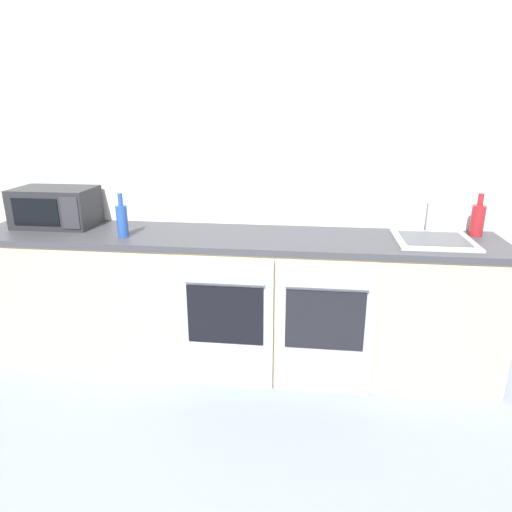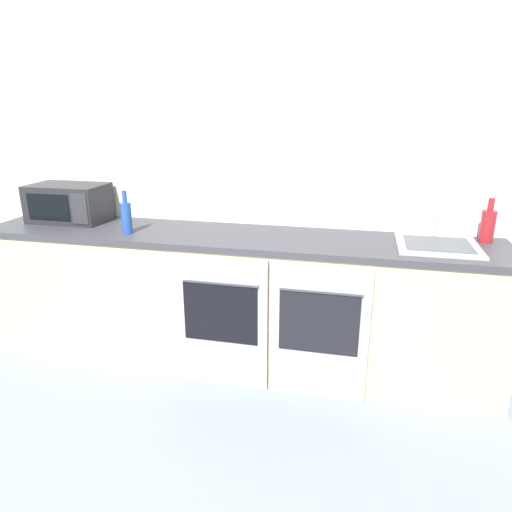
{
  "view_description": "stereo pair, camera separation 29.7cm",
  "coord_description": "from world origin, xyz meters",
  "px_view_note": "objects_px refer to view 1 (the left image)",
  "views": [
    {
      "loc": [
        0.49,
        -0.89,
        1.71
      ],
      "look_at": [
        0.15,
        1.91,
        0.78
      ],
      "focal_mm": 32.0,
      "sensor_mm": 36.0,
      "label": 1
    },
    {
      "loc": [
        0.78,
        -0.84,
        1.71
      ],
      "look_at": [
        0.15,
        1.91,
        0.78
      ],
      "focal_mm": 32.0,
      "sensor_mm": 36.0,
      "label": 2
    }
  ],
  "objects_px": {
    "oven_left": "(226,323)",
    "microwave": "(56,207)",
    "sink": "(434,239)",
    "oven_right": "(324,329)",
    "bottle_blue": "(122,220)",
    "bottle_red": "(478,219)"
  },
  "relations": [
    {
      "from": "microwave",
      "to": "bottle_blue",
      "type": "distance_m",
      "value": 0.61
    },
    {
      "from": "bottle_red",
      "to": "sink",
      "type": "distance_m",
      "value": 0.35
    },
    {
      "from": "oven_left",
      "to": "bottle_blue",
      "type": "height_order",
      "value": "bottle_blue"
    },
    {
      "from": "oven_right",
      "to": "bottle_blue",
      "type": "relative_size",
      "value": 3.05
    },
    {
      "from": "microwave",
      "to": "sink",
      "type": "distance_m",
      "value": 2.51
    },
    {
      "from": "microwave",
      "to": "oven_right",
      "type": "bearing_deg",
      "value": -12.24
    },
    {
      "from": "bottle_red",
      "to": "sink",
      "type": "bearing_deg",
      "value": -151.3
    },
    {
      "from": "bottle_blue",
      "to": "oven_right",
      "type": "bearing_deg",
      "value": -8.04
    },
    {
      "from": "oven_right",
      "to": "sink",
      "type": "bearing_deg",
      "value": 25.96
    },
    {
      "from": "microwave",
      "to": "bottle_red",
      "type": "xyz_separation_m",
      "value": [
        2.81,
        0.08,
        -0.03
      ]
    },
    {
      "from": "oven_left",
      "to": "bottle_blue",
      "type": "xyz_separation_m",
      "value": [
        -0.69,
        0.18,
        0.59
      ]
    },
    {
      "from": "bottle_red",
      "to": "bottle_blue",
      "type": "relative_size",
      "value": 0.97
    },
    {
      "from": "oven_left",
      "to": "oven_right",
      "type": "height_order",
      "value": "same"
    },
    {
      "from": "oven_right",
      "to": "bottle_blue",
      "type": "height_order",
      "value": "bottle_blue"
    },
    {
      "from": "microwave",
      "to": "oven_left",
      "type": "bearing_deg",
      "value": -17.8
    },
    {
      "from": "microwave",
      "to": "bottle_red",
      "type": "distance_m",
      "value": 2.81
    },
    {
      "from": "oven_left",
      "to": "microwave",
      "type": "distance_m",
      "value": 1.45
    },
    {
      "from": "oven_right",
      "to": "bottle_red",
      "type": "height_order",
      "value": "bottle_red"
    },
    {
      "from": "microwave",
      "to": "sink",
      "type": "xyz_separation_m",
      "value": [
        2.51,
        -0.08,
        -0.12
      ]
    },
    {
      "from": "microwave",
      "to": "bottle_red",
      "type": "relative_size",
      "value": 1.95
    },
    {
      "from": "oven_right",
      "to": "sink",
      "type": "xyz_separation_m",
      "value": [
        0.65,
        0.32,
        0.5
      ]
    },
    {
      "from": "bottle_red",
      "to": "oven_right",
      "type": "bearing_deg",
      "value": -153.16
    }
  ]
}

